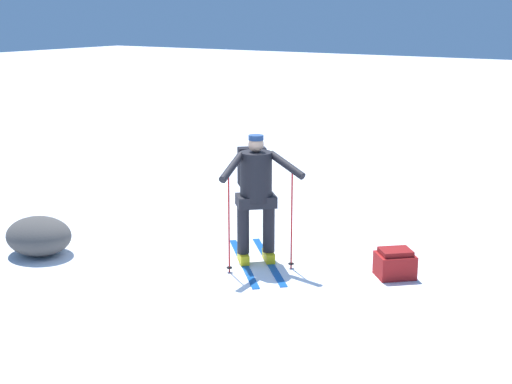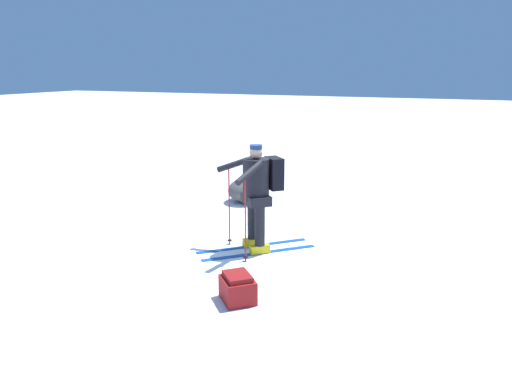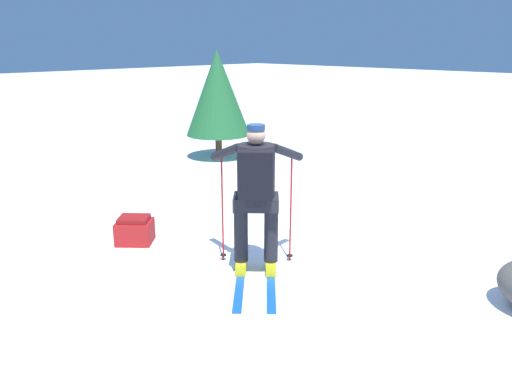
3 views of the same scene
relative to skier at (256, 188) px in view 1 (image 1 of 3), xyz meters
name	(u,v)px [view 1 (image 1 of 3)]	position (x,y,z in m)	size (l,w,h in m)	color
ground_plane	(222,270)	(-0.17, -0.49, -0.95)	(80.00, 80.00, 0.00)	white
skier	(256,188)	(0.00, 0.00, 0.00)	(1.53, 1.58, 1.61)	#144C9E
dropped_backpack	(395,264)	(1.67, 0.45, -0.79)	(0.56, 0.55, 0.34)	maroon
rock_boulder	(39,236)	(-2.49, -1.30, -0.71)	(0.89, 0.76, 0.49)	#474442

